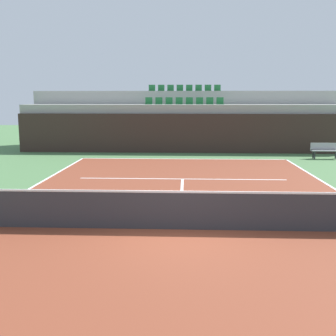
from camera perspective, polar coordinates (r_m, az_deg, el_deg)
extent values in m
plane|color=#477042|center=(10.12, 1.68, -8.64)|extent=(80.00, 80.00, 0.00)
cube|color=brown|center=(10.12, 1.68, -8.61)|extent=(11.00, 24.00, 0.01)
cube|color=white|center=(21.79, 2.18, 1.28)|extent=(11.00, 0.10, 0.00)
cube|color=white|center=(16.32, 2.04, -1.54)|extent=(8.26, 0.10, 0.00)
cube|color=white|center=(13.19, 1.90, -4.23)|extent=(0.10, 6.40, 0.00)
cube|color=#33231E|center=(24.30, 2.25, 4.87)|extent=(19.89, 0.30, 2.32)
cube|color=#9E9E99|center=(25.63, 2.27, 5.71)|extent=(19.89, 2.40, 2.85)
cube|color=#9E9E99|center=(28.00, 2.30, 6.91)|extent=(19.89, 2.40, 3.70)
cube|color=#1E6633|center=(25.68, -2.74, 8.94)|extent=(0.44, 0.44, 0.04)
cube|color=#1E6633|center=(25.88, -2.70, 9.43)|extent=(0.44, 0.04, 0.40)
cube|color=#1E6633|center=(25.63, -1.31, 8.94)|extent=(0.44, 0.44, 0.04)
cube|color=#1E6633|center=(25.83, -1.28, 9.44)|extent=(0.44, 0.04, 0.40)
cube|color=#1E6633|center=(25.60, 0.13, 8.95)|extent=(0.44, 0.44, 0.04)
cube|color=#1E6633|center=(25.79, 0.15, 9.44)|extent=(0.44, 0.04, 0.40)
cube|color=#1E6633|center=(25.58, 1.57, 8.94)|extent=(0.44, 0.44, 0.04)
cube|color=#1E6633|center=(25.77, 1.58, 9.44)|extent=(0.44, 0.04, 0.40)
cube|color=#1E6633|center=(25.57, 3.01, 8.93)|extent=(0.44, 0.44, 0.04)
cube|color=#1E6633|center=(25.77, 3.01, 9.43)|extent=(0.44, 0.04, 0.40)
cube|color=#1E6633|center=(25.59, 4.45, 8.92)|extent=(0.44, 0.44, 0.04)
cube|color=#1E6633|center=(25.78, 4.44, 9.41)|extent=(0.44, 0.04, 0.40)
cube|color=#1E6633|center=(25.61, 5.89, 8.90)|extent=(0.44, 0.44, 0.04)
cube|color=#1E6633|center=(25.81, 5.87, 9.39)|extent=(0.44, 0.04, 0.40)
cube|color=#1E6633|center=(25.66, 7.32, 8.87)|extent=(0.44, 0.44, 0.04)
cube|color=#1E6633|center=(25.86, 7.29, 9.36)|extent=(0.44, 0.04, 0.40)
cube|color=#1E6633|center=(28.08, -2.29, 10.74)|extent=(0.44, 0.44, 0.04)
cube|color=#1E6633|center=(28.28, -2.26, 11.17)|extent=(0.44, 0.04, 0.40)
cube|color=#1E6633|center=(28.03, -0.98, 10.74)|extent=(0.44, 0.44, 0.04)
cube|color=#1E6633|center=(28.23, -0.95, 11.18)|extent=(0.44, 0.04, 0.40)
cube|color=#1E6633|center=(28.00, 0.34, 10.75)|extent=(0.44, 0.44, 0.04)
cube|color=#1E6633|center=(28.20, 0.36, 11.19)|extent=(0.44, 0.04, 0.40)
cube|color=#1E6633|center=(27.98, 1.67, 10.74)|extent=(0.44, 0.44, 0.04)
cube|color=#1E6633|center=(28.18, 1.68, 11.18)|extent=(0.44, 0.04, 0.40)
cube|color=#1E6633|center=(27.98, 2.99, 10.73)|extent=(0.44, 0.44, 0.04)
cube|color=#1E6633|center=(28.18, 2.99, 11.17)|extent=(0.44, 0.04, 0.40)
cube|color=#1E6633|center=(27.99, 4.31, 10.72)|extent=(0.44, 0.44, 0.04)
cube|color=#1E6633|center=(28.19, 4.31, 11.16)|extent=(0.44, 0.04, 0.40)
cube|color=#1E6633|center=(28.01, 5.64, 10.70)|extent=(0.44, 0.44, 0.04)
cube|color=#1E6633|center=(28.22, 5.62, 11.14)|extent=(0.44, 0.04, 0.40)
cube|color=#1E6633|center=(28.05, 6.95, 10.67)|extent=(0.44, 0.44, 0.04)
cube|color=#1E6633|center=(28.26, 6.93, 11.11)|extent=(0.44, 0.04, 0.40)
cube|color=#333338|center=(9.98, 1.70, -6.08)|extent=(10.90, 0.02, 0.92)
cube|color=white|center=(9.86, 1.71, -3.36)|extent=(10.90, 0.04, 0.05)
cube|color=#99999E|center=(23.37, 21.19, 2.29)|extent=(1.50, 0.40, 0.05)
cube|color=#99999E|center=(23.51, 21.09, 2.88)|extent=(1.50, 0.04, 0.36)
cube|color=#2D2D33|center=(23.08, 19.86, 1.69)|extent=(0.06, 0.06, 0.42)
cube|color=#2D2D33|center=(23.34, 19.65, 1.78)|extent=(0.06, 0.06, 0.42)
cube|color=#2D2D33|center=(23.72, 22.43, 1.73)|extent=(0.06, 0.06, 0.42)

